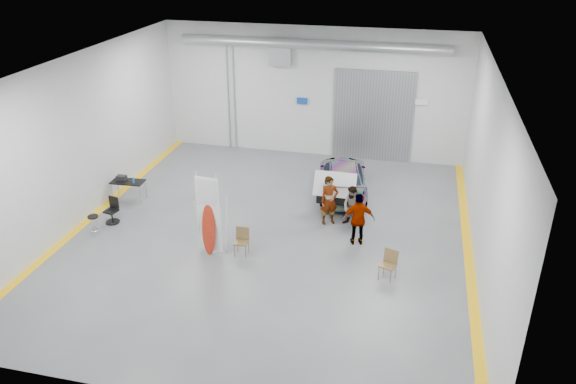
% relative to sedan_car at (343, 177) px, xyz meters
% --- Properties ---
extents(ground, '(16.00, 16.00, 0.00)m').
position_rel_sedan_car_xyz_m(ground, '(-2.03, -4.06, -0.68)').
color(ground, '#595B61').
rests_on(ground, ground).
extents(room_shell, '(14.02, 16.18, 6.01)m').
position_rel_sedan_car_xyz_m(room_shell, '(-1.79, -1.84, 3.40)').
color(room_shell, silver).
rests_on(room_shell, ground).
extents(sedan_car, '(2.65, 4.91, 1.35)m').
position_rel_sedan_car_xyz_m(sedan_car, '(0.00, 0.00, 0.00)').
color(sedan_car, white).
rests_on(sedan_car, ground).
extents(person_a, '(0.81, 0.72, 1.86)m').
position_rel_sedan_car_xyz_m(person_a, '(-0.11, -2.77, 0.25)').
color(person_a, '#966A51').
rests_on(person_a, ground).
extents(person_b, '(0.94, 0.86, 1.57)m').
position_rel_sedan_car_xyz_m(person_b, '(0.75, -2.82, 0.11)').
color(person_b, '#43647C').
rests_on(person_b, ground).
extents(person_c, '(1.17, 0.70, 1.89)m').
position_rel_sedan_car_xyz_m(person_c, '(1.11, -4.00, 0.27)').
color(person_c, brown).
rests_on(person_c, ground).
extents(surfboard_display, '(0.83, 0.28, 2.95)m').
position_rel_sedan_car_xyz_m(surfboard_display, '(-3.58, -5.78, 0.52)').
color(surfboard_display, white).
rests_on(surfboard_display, ground).
extents(folding_chair_near, '(0.47, 0.48, 0.94)m').
position_rel_sedan_car_xyz_m(folding_chair_near, '(-2.56, -5.62, -0.38)').
color(folding_chair_near, brown).
rests_on(folding_chair_near, ground).
extents(folding_chair_far, '(0.58, 0.61, 0.96)m').
position_rel_sedan_car_xyz_m(folding_chair_far, '(2.26, -5.94, -0.37)').
color(folding_chair_far, brown).
rests_on(folding_chair_far, ground).
extents(shop_stool, '(0.39, 0.39, 0.77)m').
position_rel_sedan_car_xyz_m(shop_stool, '(-8.02, -5.56, -0.29)').
color(shop_stool, black).
rests_on(shop_stool, ground).
extents(work_table, '(1.32, 0.71, 1.05)m').
position_rel_sedan_car_xyz_m(work_table, '(-8.26, -2.67, 0.14)').
color(work_table, '#93959B').
rests_on(work_table, ground).
extents(office_chair, '(0.52, 0.53, 0.97)m').
position_rel_sedan_car_xyz_m(office_chair, '(-7.89, -4.52, -0.25)').
color(office_chair, black).
rests_on(office_chair, ground).
extents(trunk_lid, '(1.58, 0.96, 0.04)m').
position_rel_sedan_car_xyz_m(trunk_lid, '(0.00, -2.08, 0.70)').
color(trunk_lid, silver).
rests_on(trunk_lid, sedan_car).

